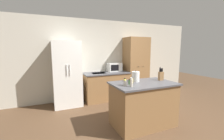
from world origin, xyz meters
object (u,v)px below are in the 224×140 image
(spice_bottle_tall_dark, at_px, (132,80))
(pantry_cabinet, at_px, (136,67))
(spice_bottle_green_herb, at_px, (129,82))
(spice_bottle_pale_salt, at_px, (125,83))
(knife_block, at_px, (161,76))
(spice_bottle_amber_oil, at_px, (131,82))
(microwave, at_px, (114,67))
(refrigerator, at_px, (67,74))
(kettle, at_px, (136,77))
(spice_bottle_short_red, at_px, (125,82))

(spice_bottle_tall_dark, bearing_deg, pantry_cabinet, 55.46)
(spice_bottle_green_herb, distance_m, spice_bottle_pale_salt, 0.17)
(knife_block, bearing_deg, spice_bottle_amber_oil, -165.94)
(microwave, distance_m, spice_bottle_green_herb, 2.13)
(refrigerator, relative_size, spice_bottle_green_herb, 17.65)
(knife_block, xyz_separation_m, spice_bottle_pale_salt, (-1.00, -0.14, -0.05))
(knife_block, xyz_separation_m, spice_bottle_tall_dark, (-0.76, 0.00, -0.05))
(spice_bottle_green_herb, bearing_deg, pantry_cabinet, 54.32)
(spice_bottle_tall_dark, relative_size, kettle, 0.53)
(refrigerator, relative_size, spice_bottle_amber_oil, 10.82)
(spice_bottle_amber_oil, height_order, kettle, kettle)
(spice_bottle_green_herb, relative_size, spice_bottle_pale_salt, 0.83)
(spice_bottle_short_red, distance_m, spice_bottle_pale_salt, 0.08)
(spice_bottle_tall_dark, bearing_deg, spice_bottle_short_red, -162.24)
(knife_block, xyz_separation_m, spice_bottle_green_herb, (-0.85, -0.06, -0.06))
(pantry_cabinet, xyz_separation_m, spice_bottle_pale_salt, (-1.54, -2.02, -0.02))
(refrigerator, relative_size, microwave, 4.05)
(microwave, bearing_deg, spice_bottle_green_herb, -106.22)
(microwave, xyz_separation_m, spice_bottle_amber_oil, (-0.66, -2.22, -0.01))
(spice_bottle_green_herb, bearing_deg, microwave, 73.78)
(refrigerator, bearing_deg, spice_bottle_pale_salt, -66.48)
(knife_block, relative_size, spice_bottle_short_red, 2.18)
(refrigerator, distance_m, microwave, 1.61)
(knife_block, height_order, spice_bottle_short_red, knife_block)
(microwave, relative_size, spice_bottle_pale_salt, 3.60)
(knife_block, relative_size, spice_bottle_tall_dark, 2.33)
(pantry_cabinet, relative_size, spice_bottle_short_red, 14.79)
(spice_bottle_short_red, relative_size, kettle, 0.57)
(knife_block, height_order, kettle, knife_block)
(microwave, distance_m, spice_bottle_amber_oil, 2.32)
(microwave, relative_size, spice_bottle_green_herb, 4.35)
(knife_block, distance_m, spice_bottle_pale_salt, 1.01)
(knife_block, bearing_deg, spice_bottle_short_red, -176.22)
(refrigerator, height_order, spice_bottle_green_herb, refrigerator)
(knife_block, distance_m, spice_bottle_green_herb, 0.86)
(spice_bottle_amber_oil, bearing_deg, spice_bottle_pale_salt, 133.14)
(microwave, bearing_deg, kettle, -100.24)
(spice_bottle_green_herb, bearing_deg, spice_bottle_amber_oil, -109.48)
(microwave, relative_size, spice_bottle_short_red, 3.34)
(spice_bottle_tall_dark, height_order, spice_bottle_short_red, spice_bottle_short_red)
(spice_bottle_short_red, bearing_deg, refrigerator, 115.18)
(spice_bottle_short_red, bearing_deg, spice_bottle_amber_oil, -72.54)
(spice_bottle_amber_oil, distance_m, kettle, 0.48)
(spice_bottle_amber_oil, bearing_deg, knife_block, 14.06)
(spice_bottle_amber_oil, bearing_deg, kettle, 47.82)
(microwave, bearing_deg, refrigerator, -173.92)
(knife_block, bearing_deg, spice_bottle_tall_dark, 179.71)
(spice_bottle_green_herb, height_order, spice_bottle_pale_salt, spice_bottle_pale_salt)
(spice_bottle_short_red, xyz_separation_m, spice_bottle_pale_salt, (-0.03, -0.07, -0.00))
(spice_bottle_tall_dark, xyz_separation_m, spice_bottle_pale_salt, (-0.25, -0.14, -0.00))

